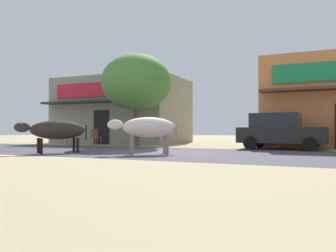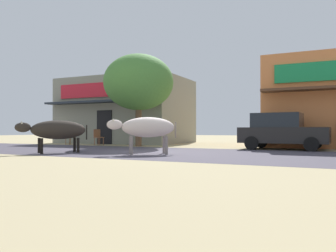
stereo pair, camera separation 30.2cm
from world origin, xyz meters
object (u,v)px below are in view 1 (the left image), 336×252
roadside_tree (137,82)px  cafe_chair_by_doorway (68,136)px  cow_near_brown (57,130)px  parked_hatchback_car (280,131)px  cafe_chair_near_tree (96,136)px  cow_far_dark (147,128)px

roadside_tree → cafe_chair_by_doorway: (-4.73, 0.09, -2.92)m
cow_near_brown → parked_hatchback_car: bearing=38.6°
cow_near_brown → cafe_chair_near_tree: (-2.44, 5.79, -0.37)m
parked_hatchback_car → cow_near_brown: bearing=-141.4°
parked_hatchback_car → cafe_chair_by_doorway: size_ratio=4.20×
cow_near_brown → cow_far_dark: size_ratio=1.06×
roadside_tree → cow_near_brown: roadside_tree is taller
roadside_tree → cow_far_dark: (3.19, -4.87, -2.46)m
roadside_tree → cow_near_brown: (-0.24, -5.76, -2.55)m
cow_far_dark → cafe_chair_near_tree: (-5.88, 4.90, -0.46)m
cafe_chair_by_doorway → cafe_chair_near_tree: bearing=-1.6°
cafe_chair_near_tree → parked_hatchback_car: bearing=1.4°
roadside_tree → cow_near_brown: bearing=-92.4°
parked_hatchback_car → cafe_chair_by_doorway: bearing=-179.1°
roadside_tree → cafe_chair_near_tree: bearing=179.4°
cow_far_dark → cafe_chair_by_doorway: size_ratio=2.51×
cow_near_brown → cafe_chair_by_doorway: bearing=127.5°
roadside_tree → cow_far_dark: bearing=-56.7°
cow_near_brown → cafe_chair_by_doorway: size_ratio=2.65×
roadside_tree → cafe_chair_by_doorway: roadside_tree is taller
roadside_tree → cow_far_dark: 6.32m
roadside_tree → cafe_chair_near_tree: size_ratio=5.38×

